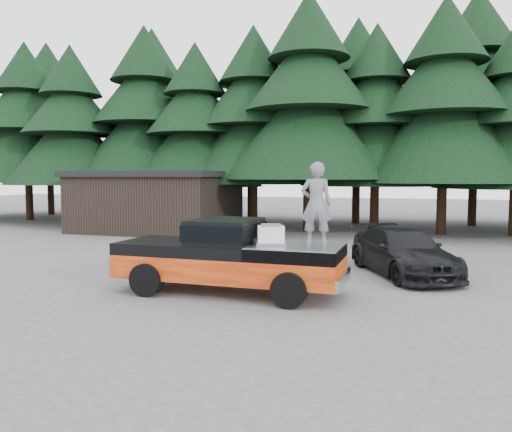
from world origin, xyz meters
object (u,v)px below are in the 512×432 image
(man_on_bed, at_px, (316,204))
(parked_car, at_px, (403,252))
(pickup_truck, at_px, (229,268))
(utility_building, at_px, (157,201))
(air_compressor, at_px, (271,236))

(man_on_bed, height_order, parked_car, man_on_bed)
(pickup_truck, distance_m, utility_building, 15.78)
(air_compressor, height_order, parked_car, air_compressor)
(pickup_truck, xyz_separation_m, utility_building, (-9.23, 12.75, 1.00))
(air_compressor, xyz_separation_m, parked_car, (3.02, 4.09, -0.84))
(pickup_truck, distance_m, parked_car, 5.75)
(utility_building, bearing_deg, air_compressor, -51.13)
(utility_building, bearing_deg, pickup_truck, -54.10)
(pickup_truck, relative_size, air_compressor, 9.28)
(air_compressor, xyz_separation_m, man_on_bed, (1.09, 0.17, 0.80))
(parked_car, height_order, utility_building, utility_building)
(utility_building, bearing_deg, parked_car, -33.31)
(air_compressor, xyz_separation_m, utility_building, (-10.41, 12.91, 0.11))
(man_on_bed, relative_size, parked_car, 0.42)
(pickup_truck, relative_size, parked_car, 1.22)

